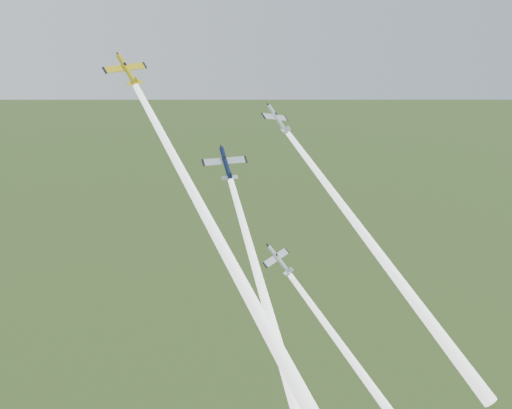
# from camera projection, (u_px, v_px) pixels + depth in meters

# --- Properties ---
(plane_yellow) EXTENTS (8.42, 6.84, 6.63)m
(plane_yellow) POSITION_uv_depth(u_px,v_px,m) (127.00, 70.00, 99.86)
(plane_yellow) COLOR gold
(smoke_trail_yellow) EXTENTS (7.74, 49.83, 50.59)m
(smoke_trail_yellow) POSITION_uv_depth(u_px,v_px,m) (239.00, 277.00, 88.68)
(smoke_trail_yellow) COLOR white
(plane_navy) EXTENTS (9.01, 7.92, 6.32)m
(plane_navy) POSITION_uv_depth(u_px,v_px,m) (226.00, 163.00, 104.23)
(plane_navy) COLOR #0D1839
(smoke_trail_navy) EXTENTS (14.62, 48.31, 49.98)m
(smoke_trail_navy) POSITION_uv_depth(u_px,v_px,m) (291.00, 388.00, 88.45)
(smoke_trail_navy) COLOR white
(plane_silver_right) EXTENTS (8.57, 8.76, 7.72)m
(plane_silver_right) POSITION_uv_depth(u_px,v_px,m) (277.00, 119.00, 116.12)
(plane_silver_right) COLOR silver
(smoke_trail_silver_right) EXTENTS (15.75, 40.34, 42.38)m
(smoke_trail_silver_right) POSITION_uv_depth(u_px,v_px,m) (384.00, 261.00, 110.19)
(smoke_trail_silver_right) COLOR white
(plane_silver_low) EXTENTS (9.15, 7.91, 6.48)m
(plane_silver_low) POSITION_uv_depth(u_px,v_px,m) (279.00, 260.00, 110.32)
(plane_silver_low) COLOR #B6BDC5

